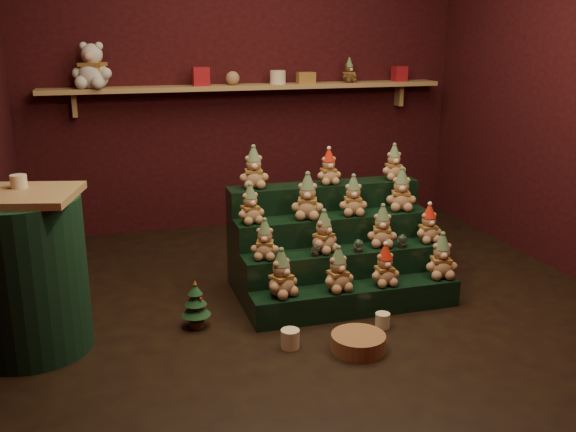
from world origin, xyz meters
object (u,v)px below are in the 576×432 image
object	(u,v)px
wicker_basket	(358,343)
mini_christmas_tree	(196,304)
snow_globe_a	(315,250)
riser_tier_front	(356,299)
white_bear	(92,59)
brown_bear	(349,71)
snow_globe_c	(402,241)
snow_globe_b	(358,245)
mug_left	(290,339)
side_table	(27,274)
mug_right	(383,320)

from	to	relation	value
wicker_basket	mini_christmas_tree	bearing A→B (deg)	145.95
snow_globe_a	mini_christmas_tree	bearing A→B (deg)	-174.44
riser_tier_front	white_bear	world-z (taller)	white_bear
mini_christmas_tree	brown_bear	world-z (taller)	brown_bear
wicker_basket	snow_globe_c	bearing A→B (deg)	48.33
snow_globe_a	mini_christmas_tree	size ratio (longest dim) A/B	0.25
snow_globe_c	white_bear	world-z (taller)	white_bear
riser_tier_front	snow_globe_c	bearing A→B (deg)	22.23
snow_globe_a	snow_globe_c	size ratio (longest dim) A/B	0.84
wicker_basket	brown_bear	size ratio (longest dim) A/B	1.49
snow_globe_b	snow_globe_c	bearing A→B (deg)	0.00
snow_globe_c	mug_left	xyz separation A→B (m)	(-0.95, -0.50, -0.35)
snow_globe_c	snow_globe_a	bearing A→B (deg)	180.00
side_table	mug_right	distance (m)	2.12
riser_tier_front	snow_globe_b	xyz separation A→B (m)	(0.07, 0.16, 0.31)
snow_globe_b	side_table	bearing A→B (deg)	-177.39
snow_globe_c	mini_christmas_tree	world-z (taller)	snow_globe_c
snow_globe_a	snow_globe_b	xyz separation A→B (m)	(0.30, 0.00, 0.00)
mug_left	brown_bear	world-z (taller)	brown_bear
mini_christmas_tree	snow_globe_c	bearing A→B (deg)	3.14
snow_globe_a	brown_bear	bearing A→B (deg)	63.05
wicker_basket	white_bear	world-z (taller)	white_bear
side_table	wicker_basket	distance (m)	1.92
snow_globe_c	side_table	distance (m)	2.37
snow_globe_b	snow_globe_c	distance (m)	0.32
snow_globe_c	wicker_basket	bearing A→B (deg)	-131.67
mug_left	mug_right	world-z (taller)	mug_left
side_table	mug_left	world-z (taller)	side_table
mini_christmas_tree	mug_right	world-z (taller)	mini_christmas_tree
brown_bear	wicker_basket	bearing A→B (deg)	-122.94
riser_tier_front	mug_right	size ratio (longest dim) A/B	15.17
snow_globe_a	side_table	bearing A→B (deg)	-176.94
snow_globe_b	mug_left	distance (m)	0.88
side_table	snow_globe_b	bearing A→B (deg)	16.47
mini_christmas_tree	snow_globe_a	bearing A→B (deg)	5.56
side_table	brown_bear	distance (m)	3.49
snow_globe_c	brown_bear	bearing A→B (deg)	79.88
snow_globe_a	white_bear	distance (m)	2.57
white_bear	snow_globe_b	bearing A→B (deg)	-27.85
snow_globe_a	brown_bear	xyz separation A→B (m)	(0.96, 1.89, 1.03)
side_table	snow_globe_a	bearing A→B (deg)	16.92
snow_globe_a	mug_left	world-z (taller)	snow_globe_a
mini_christmas_tree	white_bear	bearing A→B (deg)	104.20
brown_bear	side_table	bearing A→B (deg)	-156.87
white_bear	riser_tier_front	bearing A→B (deg)	-31.40
snow_globe_a	mini_christmas_tree	xyz separation A→B (m)	(-0.80, -0.08, -0.25)
riser_tier_front	snow_globe_a	size ratio (longest dim) A/B	18.38
mini_christmas_tree	mug_left	size ratio (longest dim) A/B	2.81
snow_globe_c	mini_christmas_tree	distance (m)	1.45
snow_globe_c	white_bear	bearing A→B (deg)	135.57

